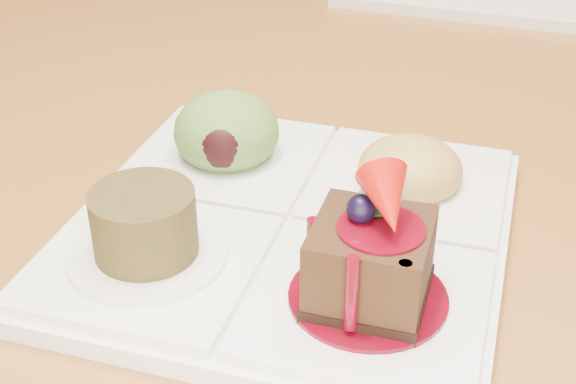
{
  "coord_description": "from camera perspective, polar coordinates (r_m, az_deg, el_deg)",
  "views": [
    {
      "loc": [
        -0.08,
        -0.77,
        1.03
      ],
      "look_at": [
        -0.1,
        -0.37,
        0.79
      ],
      "focal_mm": 50.0,
      "sensor_mm": 36.0,
      "label": 1
    }
  ],
  "objects": [
    {
      "name": "dining_table",
      "position": [
        0.85,
        8.35,
        7.14
      ],
      "size": [
        1.0,
        1.8,
        0.75
      ],
      "color": "#A4662A",
      "rests_on": "ground"
    },
    {
      "name": "sampler_plate",
      "position": [
        0.48,
        -0.09,
        -1.24
      ],
      "size": [
        0.31,
        0.31,
        0.1
      ],
      "rotation": [
        0.0,
        0.0,
        -0.25
      ],
      "color": "white",
      "rests_on": "dining_table"
    }
  ]
}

